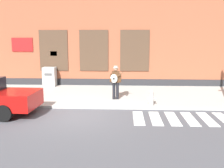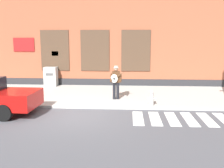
% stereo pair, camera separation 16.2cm
% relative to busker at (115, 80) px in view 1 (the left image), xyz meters
% --- Properties ---
extents(ground_plane, '(160.00, 160.00, 0.00)m').
position_rel_busker_xyz_m(ground_plane, '(-1.56, -2.68, -1.09)').
color(ground_plane, '#4C4C51').
extents(sidewalk, '(28.00, 5.60, 0.12)m').
position_rel_busker_xyz_m(sidewalk, '(-1.56, 1.28, -1.03)').
color(sidewalk, '#ADAAA3').
rests_on(sidewalk, ground).
extents(building_backdrop, '(28.00, 4.06, 8.21)m').
position_rel_busker_xyz_m(building_backdrop, '(-1.56, 6.07, 3.01)').
color(building_backdrop, brown).
rests_on(building_backdrop, ground).
extents(crosswalk, '(5.20, 1.90, 0.01)m').
position_rel_busker_xyz_m(crosswalk, '(3.43, -2.82, -1.09)').
color(crosswalk, silver).
rests_on(crosswalk, ground).
extents(busker, '(0.70, 0.51, 1.71)m').
position_rel_busker_xyz_m(busker, '(0.00, 0.00, 0.00)').
color(busker, black).
rests_on(busker, sidewalk).
extents(utility_box, '(0.80, 0.66, 1.24)m').
position_rel_busker_xyz_m(utility_box, '(-4.43, 3.63, -0.35)').
color(utility_box, '#ADADA8').
rests_on(utility_box, sidewalk).
extents(fire_hydrant, '(0.38, 0.20, 0.70)m').
position_rel_busker_xyz_m(fire_hydrant, '(1.72, -1.17, -0.63)').
color(fire_hydrant, '#B2ADA8').
rests_on(fire_hydrant, sidewalk).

